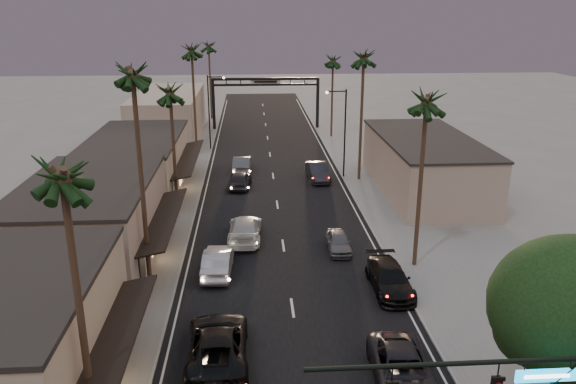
{
  "coord_description": "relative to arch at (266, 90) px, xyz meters",
  "views": [
    {
      "loc": [
        -2.17,
        -9.69,
        16.51
      ],
      "look_at": [
        0.68,
        32.94,
        2.5
      ],
      "focal_mm": 35.0,
      "sensor_mm": 36.0,
      "label": 1
    }
  ],
  "objects": [
    {
      "name": "palm_rc",
      "position": [
        8.6,
        -6.0,
        4.94
      ],
      "size": [
        3.2,
        3.2,
        12.2
      ],
      "color": "#38281C",
      "rests_on": "ground"
    },
    {
      "name": "palm_rb",
      "position": [
        8.6,
        -26.0,
        6.88
      ],
      "size": [
        3.2,
        3.2,
        14.2
      ],
      "color": "#38281C",
      "rests_on": "ground"
    },
    {
      "name": "oncoming_dgrey",
      "position": [
        -3.34,
        -27.74,
        -4.73
      ],
      "size": [
        2.41,
        4.9,
        1.61
      ],
      "primitive_type": "imported",
      "rotation": [
        0.0,
        0.0,
        3.03
      ],
      "color": "black",
      "rests_on": "ground"
    },
    {
      "name": "storefront_dist",
      "position": [
        -13.0,
        -5.0,
        -2.53
      ],
      "size": [
        8.0,
        20.0,
        6.0
      ],
      "primitive_type": "cube",
      "color": "gray",
      "rests_on": "ground"
    },
    {
      "name": "palm_far",
      "position": [
        -8.3,
        8.0,
        5.91
      ],
      "size": [
        3.2,
        3.2,
        13.2
      ],
      "color": "#38281C",
      "rests_on": "ground"
    },
    {
      "name": "sidewalk_right",
      "position": [
        9.5,
        -18.0,
        -5.47
      ],
      "size": [
        5.0,
        92.0,
        0.12
      ],
      "primitive_type": "cube",
      "color": "slate",
      "rests_on": "ground"
    },
    {
      "name": "building_right",
      "position": [
        14.0,
        -30.0,
        -3.03
      ],
      "size": [
        8.0,
        18.0,
        5.0
      ],
      "primitive_type": "cube",
      "color": "gray",
      "rests_on": "ground"
    },
    {
      "name": "ground",
      "position": [
        0.0,
        -30.0,
        -5.53
      ],
      "size": [
        200.0,
        200.0,
        0.0
      ],
      "primitive_type": "plane",
      "color": "slate",
      "rests_on": "ground"
    },
    {
      "name": "oncoming_pickup",
      "position": [
        -4.03,
        -55.79,
        -4.65
      ],
      "size": [
        3.05,
        6.43,
        1.77
      ],
      "primitive_type": "imported",
      "rotation": [
        0.0,
        0.0,
        3.16
      ],
      "color": "black",
      "rests_on": "ground"
    },
    {
      "name": "palm_lb",
      "position": [
        -8.6,
        -48.0,
        7.85
      ],
      "size": [
        3.2,
        3.2,
        15.2
      ],
      "color": "#38281C",
      "rests_on": "ground"
    },
    {
      "name": "storefront_far",
      "position": [
        -13.0,
        -28.0,
        -3.03
      ],
      "size": [
        8.0,
        16.0,
        5.0
      ],
      "primitive_type": "cube",
      "color": "#B6A98B",
      "rests_on": "ground"
    },
    {
      "name": "sidewalk_left",
      "position": [
        -9.5,
        -18.0,
        -5.47
      ],
      "size": [
        5.0,
        92.0,
        0.12
      ],
      "primitive_type": "cube",
      "color": "slate",
      "rests_on": "ground"
    },
    {
      "name": "storefront_near",
      "position": [
        -13.0,
        -58.0,
        -2.78
      ],
      "size": [
        8.0,
        12.0,
        5.5
      ],
      "primitive_type": "cube",
      "color": "#B6A98B",
      "rests_on": "ground"
    },
    {
      "name": "palm_la",
      "position": [
        -8.6,
        -61.0,
        5.91
      ],
      "size": [
        3.2,
        3.2,
        13.2
      ],
      "color": "#38281C",
      "rests_on": "ground"
    },
    {
      "name": "curbside_near",
      "position": [
        4.49,
        -58.28,
        -4.74
      ],
      "size": [
        2.95,
        5.84,
        1.58
      ],
      "primitive_type": "imported",
      "rotation": [
        0.0,
        0.0,
        -0.06
      ],
      "color": "black",
      "rests_on": "ground"
    },
    {
      "name": "oncoming_silver",
      "position": [
        -4.52,
        -46.16,
        -4.7
      ],
      "size": [
        1.97,
        5.1,
        1.66
      ],
      "primitive_type": "imported",
      "rotation": [
        0.0,
        0.0,
        3.1
      ],
      "color": "#99989D",
      "rests_on": "ground"
    },
    {
      "name": "streetlight_right",
      "position": [
        6.92,
        -25.0,
        -0.2
      ],
      "size": [
        2.13,
        0.3,
        9.0
      ],
      "color": "black",
      "rests_on": "ground"
    },
    {
      "name": "storefront_mid",
      "position": [
        -13.0,
        -44.0,
        -2.78
      ],
      "size": [
        8.0,
        14.0,
        5.5
      ],
      "primitive_type": "cube",
      "color": "gray",
      "rests_on": "ground"
    },
    {
      "name": "palm_ld",
      "position": [
        -8.6,
        -15.0,
        6.88
      ],
      "size": [
        3.2,
        3.2,
        14.2
      ],
      "color": "#38281C",
      "rests_on": "ground"
    },
    {
      "name": "curbside_black",
      "position": [
        6.1,
        -49.26,
        -4.74
      ],
      "size": [
        2.31,
        5.53,
        1.6
      ],
      "primitive_type": "imported",
      "rotation": [
        0.0,
        0.0,
        0.01
      ],
      "color": "black",
      "rests_on": "ground"
    },
    {
      "name": "oncoming_grey_far",
      "position": [
        -3.21,
        -22.24,
        -4.69
      ],
      "size": [
        1.98,
        5.19,
        1.69
      ],
      "primitive_type": "imported",
      "rotation": [
        0.0,
        0.0,
        3.1
      ],
      "color": "#494A4E",
      "rests_on": "ground"
    },
    {
      "name": "curbside_far",
      "position": [
        4.45,
        -25.69,
        -4.68
      ],
      "size": [
        2.14,
        5.29,
        1.71
      ],
      "primitive_type": "imported",
      "rotation": [
        0.0,
        0.0,
        0.07
      ],
      "color": "black",
      "rests_on": "ground"
    },
    {
      "name": "curbside_grey",
      "position": [
        3.89,
        -43.13,
        -4.86
      ],
      "size": [
        1.66,
        3.98,
        1.35
      ],
      "primitive_type": "imported",
      "rotation": [
        0.0,
        0.0,
        -0.02
      ],
      "color": "#56575C",
      "rests_on": "ground"
    },
    {
      "name": "palm_ra",
      "position": [
        8.6,
        -46.0,
        5.91
      ],
      "size": [
        3.2,
        3.2,
        13.2
      ],
      "color": "#38281C",
      "rests_on": "ground"
    },
    {
      "name": "streetlight_left",
      "position": [
        -6.92,
        -12.0,
        -0.2
      ],
      "size": [
        2.13,
        0.3,
        9.0
      ],
      "color": "black",
      "rests_on": "ground"
    },
    {
      "name": "arch",
      "position": [
        0.0,
        0.0,
        0.0
      ],
      "size": [
        15.2,
        0.4,
        7.27
      ],
      "color": "black",
      "rests_on": "ground"
    },
    {
      "name": "oncoming_white",
      "position": [
        -2.79,
        -40.66,
        -4.68
      ],
      "size": [
        2.63,
        5.95,
        1.7
      ],
      "primitive_type": "imported",
      "rotation": [
        0.0,
        0.0,
        3.1
      ],
      "color": "#AEAEAE",
      "rests_on": "ground"
    },
    {
      "name": "road",
      "position": [
        0.0,
        -25.0,
        -5.53
      ],
      "size": [
        14.0,
        120.0,
        0.02
      ],
      "primitive_type": "cube",
      "color": "black",
      "rests_on": "ground"
    },
    {
      "name": "palm_lc",
      "position": [
        -8.6,
        -34.0,
        4.94
      ],
      "size": [
        3.2,
        3.2,
        12.2
      ],
      "color": "#38281C",
      "rests_on": "ground"
    }
  ]
}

